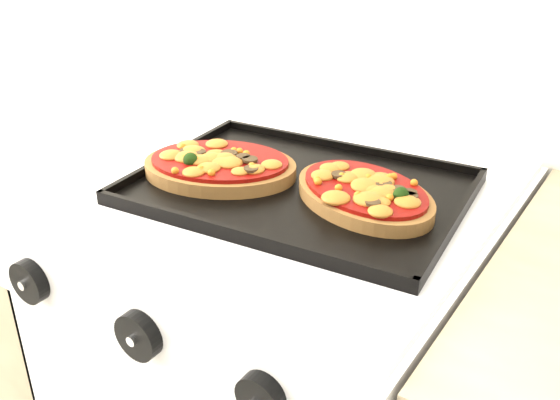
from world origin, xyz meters
The scene contains 7 objects.
control_panel centered at (-0.01, 1.39, 0.85)m, with size 0.60×0.02×0.09m, color white.
knob_left centered at (-0.19, 1.37, 0.85)m, with size 0.06×0.06×0.02m, color black.
knob_center centered at (0.00, 1.37, 0.85)m, with size 0.06×0.06×0.02m, color black.
knob_right centered at (0.17, 1.37, 0.85)m, with size 0.05×0.05×0.02m, color black.
baking_tray centered at (0.02, 1.68, 0.92)m, with size 0.46×0.34×0.02m, color black.
pizza_left centered at (-0.10, 1.65, 0.94)m, with size 0.23×0.17×0.03m, color brown, non-canonical shape.
pizza_right centered at (0.12, 1.69, 0.94)m, with size 0.22×0.15×0.03m, color brown, non-canonical shape.
Camera 1 is at (0.45, 0.99, 1.30)m, focal length 40.00 mm.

